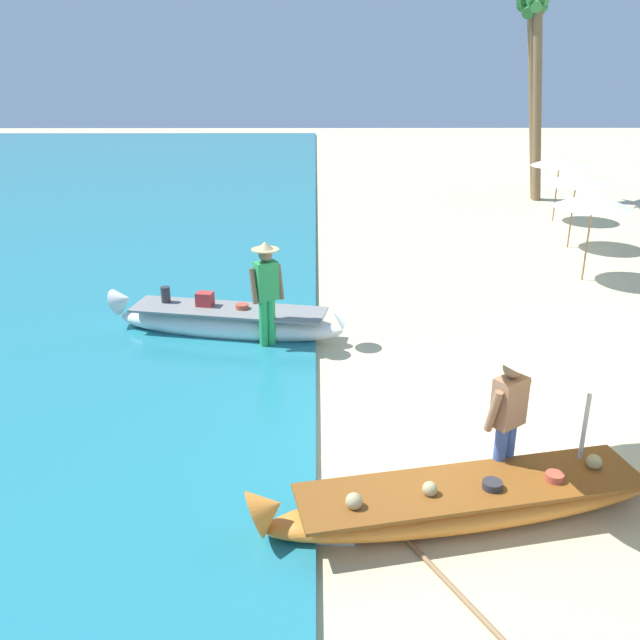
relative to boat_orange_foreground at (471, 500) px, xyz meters
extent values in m
plane|color=beige|center=(0.36, 1.33, -0.24)|extent=(80.00, 80.00, 0.00)
ellipsoid|color=orange|center=(0.00, 0.00, -0.04)|extent=(4.42, 1.67, 0.40)
cone|color=orange|center=(-2.08, -0.43, 0.21)|extent=(0.52, 0.56, 0.55)
cube|color=brown|center=(0.00, 0.00, 0.16)|extent=(3.75, 1.54, 0.04)
sphere|color=tan|center=(-1.24, -0.36, 0.25)|extent=(0.17, 0.17, 0.17)
sphere|color=tan|center=(-0.47, -0.15, 0.24)|extent=(0.16, 0.16, 0.16)
cylinder|color=#2D2D33|center=(0.19, -0.06, 0.21)|extent=(0.20, 0.20, 0.10)
cylinder|color=#B74C38|center=(0.87, 0.08, 0.21)|extent=(0.19, 0.19, 0.10)
sphere|color=tan|center=(1.37, 0.32, 0.25)|extent=(0.17, 0.17, 0.17)
ellipsoid|color=white|center=(-3.10, 4.96, 0.02)|extent=(4.03, 1.51, 0.52)
cone|color=white|center=(-1.21, 4.60, 0.33)|extent=(0.50, 0.54, 0.54)
cone|color=white|center=(-4.99, 5.32, 0.33)|extent=(0.50, 0.54, 0.54)
cube|color=gray|center=(-3.10, 4.96, 0.28)|extent=(3.41, 1.41, 0.04)
cylinder|color=#2D2D33|center=(-4.23, 5.30, 0.43)|extent=(0.16, 0.16, 0.30)
cube|color=#B73333|center=(-3.52, 5.11, 0.41)|extent=(0.32, 0.26, 0.26)
cylinder|color=#B74C38|center=(-2.87, 4.96, 0.33)|extent=(0.22, 0.22, 0.10)
cylinder|color=green|center=(-2.34, 4.47, 0.21)|extent=(0.14, 0.14, 0.89)
cylinder|color=green|center=(-2.47, 4.40, 0.21)|extent=(0.14, 0.14, 0.89)
cube|color=green|center=(-2.41, 4.43, 0.97)|extent=(0.42, 0.36, 0.63)
cylinder|color=brown|center=(-2.19, 4.53, 0.92)|extent=(0.18, 0.22, 0.57)
cylinder|color=brown|center=(-2.60, 4.31, 0.92)|extent=(0.18, 0.22, 0.57)
sphere|color=brown|center=(-2.41, 4.43, 1.40)|extent=(0.22, 0.22, 0.22)
cylinder|color=tan|center=(-2.41, 4.43, 1.48)|extent=(0.44, 0.44, 0.02)
cone|color=tan|center=(-2.41, 4.43, 1.55)|extent=(0.26, 0.26, 0.12)
cylinder|color=#3D5BA8|center=(0.40, 0.49, 0.18)|extent=(0.14, 0.14, 0.83)
cylinder|color=#3D5BA8|center=(0.51, 0.57, 0.18)|extent=(0.14, 0.14, 0.83)
cube|color=#9E7051|center=(0.46, 0.53, 0.87)|extent=(0.42, 0.39, 0.56)
cylinder|color=#9E7051|center=(0.26, 0.41, 0.82)|extent=(0.19, 0.21, 0.51)
cylinder|color=#9E7051|center=(0.63, 0.68, 0.82)|extent=(0.19, 0.21, 0.51)
sphere|color=#9E7051|center=(0.46, 0.53, 1.27)|extent=(0.22, 0.22, 0.22)
cylinder|color=#B7B7BC|center=(1.29, 0.49, 0.84)|extent=(0.05, 0.05, 2.16)
cone|color=silver|center=(1.29, 0.49, 1.75)|extent=(2.44, 2.44, 0.39)
cylinder|color=#333338|center=(1.29, 0.49, -0.21)|extent=(0.36, 0.36, 0.06)
cylinder|color=#8E6B47|center=(4.18, 8.18, 0.71)|extent=(0.04, 0.04, 1.90)
cone|color=silver|center=(4.18, 8.18, 1.51)|extent=(1.60, 1.60, 0.32)
cylinder|color=#8E6B47|center=(4.79, 10.89, 0.71)|extent=(0.04, 0.04, 1.90)
cone|color=silver|center=(4.79, 10.89, 1.51)|extent=(1.60, 1.60, 0.32)
cylinder|color=#8E6B47|center=(5.38, 13.87, 0.71)|extent=(0.04, 0.04, 1.90)
cone|color=silver|center=(5.38, 13.87, 1.51)|extent=(1.60, 1.60, 0.32)
cylinder|color=brown|center=(5.42, 17.15, 3.01)|extent=(1.12, 0.28, 6.53)
cylinder|color=brown|center=(5.48, 16.93, 3.01)|extent=(0.96, 0.28, 6.52)
cube|color=silver|center=(-1.44, -0.22, -0.06)|extent=(0.45, 0.41, 0.35)
cylinder|color=#8E6B47|center=(-0.36, -1.04, -0.21)|extent=(0.82, 1.56, 0.05)
camera|label=1|loc=(-1.61, -5.95, 4.32)|focal=38.38mm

